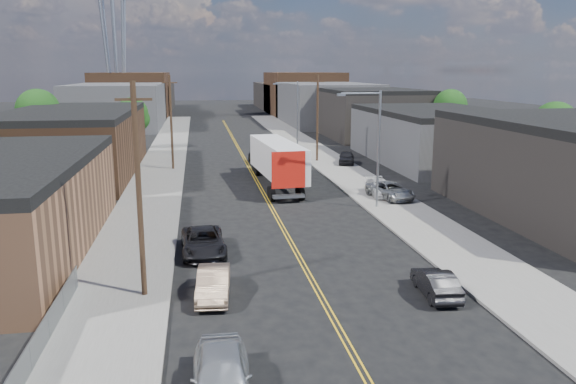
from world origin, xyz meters
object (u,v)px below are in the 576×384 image
object	(u,v)px
car_right_lot_b	(380,188)
car_left_b	(213,284)
car_left_c	(203,242)
car_right_lot_a	(390,190)
semi_truck	(275,159)
car_ahead_truck	(260,158)
car_right_oncoming	(436,283)
car_left_a	(221,376)
car_right_lot_c	(347,157)

from	to	relation	value
car_right_lot_b	car_left_b	bearing A→B (deg)	-124.41
car_left_c	car_right_lot_a	xyz separation A→B (m)	(15.34, 11.49, 0.09)
car_left_b	car_left_c	world-z (taller)	car_left_c
semi_truck	car_right_lot_b	world-z (taller)	semi_truck
semi_truck	car_ahead_truck	distance (m)	12.29
car_right_oncoming	car_left_b	bearing A→B (deg)	-3.44
car_left_a	car_right_lot_c	distance (m)	46.98
car_right_lot_a	car_ahead_truck	distance (m)	22.04
car_left_b	car_right_oncoming	xyz separation A→B (m)	(10.38, -1.45, -0.05)
car_left_a	car_left_b	size ratio (longest dim) A/B	1.14
car_right_lot_c	car_left_b	bearing A→B (deg)	-98.18
car_left_a	car_right_lot_b	size ratio (longest dim) A/B	1.08
car_left_c	car_right_lot_c	xyz separation A→B (m)	(16.38, 29.20, 0.13)
car_left_a	car_left_b	world-z (taller)	car_left_a
car_left_a	car_right_lot_a	world-z (taller)	car_left_a
car_ahead_truck	semi_truck	bearing A→B (deg)	-91.92
semi_truck	car_right_oncoming	distance (m)	27.98
semi_truck	car_right_lot_b	distance (m)	10.59
car_left_b	car_right_lot_b	xyz separation A→B (m)	(14.52, 19.45, 0.10)
car_right_lot_a	semi_truck	bearing A→B (deg)	120.72
semi_truck	car_left_c	size ratio (longest dim) A/B	3.06
car_left_b	semi_truck	bearing A→B (deg)	80.62
car_right_lot_a	car_right_lot_c	xyz separation A→B (m)	(1.04, 17.71, 0.04)
car_left_b	car_ahead_truck	xyz separation A→B (m)	(6.50, 38.39, -0.01)
semi_truck	car_ahead_truck	world-z (taller)	semi_truck
car_left_b	car_left_c	bearing A→B (deg)	97.95
car_left_c	car_right_lot_c	size ratio (longest dim) A/B	1.26
car_right_lot_b	car_right_lot_c	bearing A→B (deg)	87.16
car_right_oncoming	car_right_lot_b	size ratio (longest dim) A/B	0.87
car_left_c	car_ahead_truck	bearing A→B (deg)	75.09
car_right_lot_b	car_right_lot_a	bearing A→B (deg)	-70.33
car_left_c	car_right_lot_b	size ratio (longest dim) A/B	1.19
car_left_c	car_left_b	bearing A→B (deg)	-89.39
car_ahead_truck	car_right_lot_b	bearing A→B (deg)	-69.17
car_right_lot_b	car_ahead_truck	xyz separation A→B (m)	(-8.02, 18.95, -0.12)
car_left_a	car_left_b	distance (m)	8.42
car_left_b	car_right_lot_a	distance (m)	23.44
semi_truck	car_left_b	size ratio (longest dim) A/B	3.87
car_left_c	car_ahead_truck	size ratio (longest dim) A/B	1.09
car_left_b	car_ahead_truck	bearing A→B (deg)	85.02
car_left_b	car_right_lot_c	size ratio (longest dim) A/B	1.00
car_left_b	car_right_lot_c	distance (m)	39.17
car_right_oncoming	car_right_lot_c	world-z (taller)	car_right_lot_c
car_left_c	car_right_lot_a	bearing A→B (deg)	34.11
car_right_oncoming	car_right_lot_b	distance (m)	21.30
car_left_b	car_right_lot_b	distance (m)	24.27
car_right_lot_a	car_right_lot_b	bearing A→B (deg)	92.22
car_left_b	car_right_lot_a	bearing A→B (deg)	54.96
car_right_lot_a	car_right_lot_b	xyz separation A→B (m)	(-0.44, 1.40, -0.03)
car_left_a	car_ahead_truck	size ratio (longest dim) A/B	0.98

